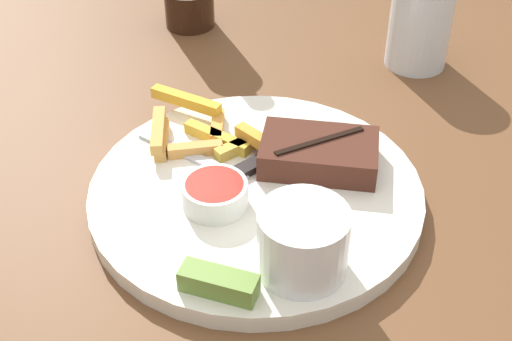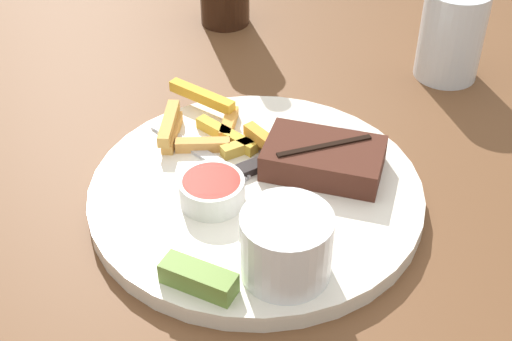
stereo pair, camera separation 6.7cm
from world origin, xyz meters
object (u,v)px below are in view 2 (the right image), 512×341
Objects in this scene: steak_portion at (324,158)px; drinking_glass at (452,34)px; knife_utensil at (278,158)px; dipping_sauce_cup at (212,190)px; pickle_spear at (202,279)px; dinner_plate at (256,194)px; coleslaw_cup at (286,242)px; fork_utensil at (195,149)px.

drinking_glass is (0.08, 0.25, 0.02)m from steak_portion.
drinking_glass is at bearing 10.80° from knife_utensil.
steak_portion is 1.07× the size of drinking_glass.
dipping_sauce_cup is 0.38m from drinking_glass.
dinner_plate is at bearing 91.33° from pickle_spear.
coleslaw_cup is 0.59× the size of fork_utensil.
coleslaw_cup is 0.15m from knife_utensil.
fork_utensil is (-0.14, 0.13, -0.03)m from coleslaw_cup.
drinking_glass is (0.21, 0.27, 0.04)m from fork_utensil.
coleslaw_cup is at bearing 35.38° from pickle_spear.
coleslaw_cup reaches higher than pickle_spear.
dinner_plate is 0.05m from dipping_sauce_cup.
drinking_glass reaches higher than steak_portion.
fork_utensil is 0.09m from knife_utensil.
dipping_sauce_cup is at bearing 146.62° from coleslaw_cup.
pickle_spear is at bearing -71.36° from dipping_sauce_cup.
fork_utensil is at bearing 125.80° from dipping_sauce_cup.
pickle_spear is at bearing -106.92° from drinking_glass.
fork_utensil is 1.16× the size of drinking_glass.
coleslaw_cup is 0.54× the size of knife_utensil.
dinner_plate is 0.07m from steak_portion.
dinner_plate is 5.24× the size of dipping_sauce_cup.
knife_utensil is (0.04, 0.08, -0.01)m from dipping_sauce_cup.
pickle_spear is (-0.05, -0.18, -0.00)m from steak_portion.
steak_portion is 0.05m from knife_utensil.
knife_utensil is (-0.05, -0.00, -0.01)m from steak_portion.
dipping_sauce_cup is 0.11m from pickle_spear.
fork_utensil is (-0.05, 0.07, -0.01)m from dipping_sauce_cup.
pickle_spear is (0.03, -0.10, -0.00)m from dipping_sauce_cup.
steak_portion reaches higher than knife_utensil.
knife_utensil is at bearing 82.38° from dinner_plate.
dinner_plate is at bearing 47.24° from dipping_sauce_cup.
coleslaw_cup is at bearing -100.75° from drinking_glass.
coleslaw_cup is 0.40m from drinking_glass.
drinking_glass is (0.13, 0.44, 0.03)m from pickle_spear.
pickle_spear is (-0.06, -0.04, -0.02)m from coleslaw_cup.
dinner_plate is at bearing -114.27° from drinking_glass.
dinner_plate is 2.70× the size of steak_portion.
coleslaw_cup reaches higher than dipping_sauce_cup.
drinking_glass is at bearing 63.51° from dipping_sauce_cup.
pickle_spear is at bearing -144.62° from coleslaw_cup.
pickle_spear is 0.19m from fork_utensil.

